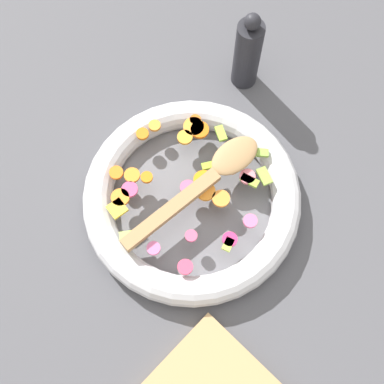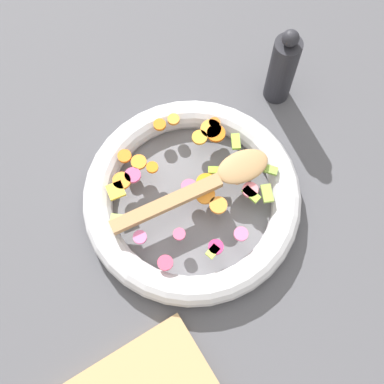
# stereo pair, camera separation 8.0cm
# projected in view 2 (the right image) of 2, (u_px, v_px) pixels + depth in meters

# --- Properties ---
(ground_plane) EXTENTS (4.00, 4.00, 0.00)m
(ground_plane) POSITION_uv_depth(u_px,v_px,m) (192.00, 202.00, 0.93)
(ground_plane) COLOR #4C4C51
(skillet) EXTENTS (0.37, 0.37, 0.05)m
(skillet) POSITION_uv_depth(u_px,v_px,m) (192.00, 198.00, 0.91)
(skillet) COLOR slate
(skillet) RESTS_ON ground_plane
(chopped_vegetables) EXTENTS (0.29, 0.27, 0.01)m
(chopped_vegetables) POSITION_uv_depth(u_px,v_px,m) (192.00, 179.00, 0.88)
(chopped_vegetables) COLOR orange
(chopped_vegetables) RESTS_ON skillet
(wooden_spoon) EXTENTS (0.28, 0.07, 0.01)m
(wooden_spoon) POSITION_uv_depth(u_px,v_px,m) (208.00, 182.00, 0.87)
(wooden_spoon) COLOR #A87F51
(wooden_spoon) RESTS_ON chopped_vegetables
(pepper_mill) EXTENTS (0.05, 0.05, 0.18)m
(pepper_mill) POSITION_uv_depth(u_px,v_px,m) (282.00, 68.00, 0.93)
(pepper_mill) COLOR #232328
(pepper_mill) RESTS_ON ground_plane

